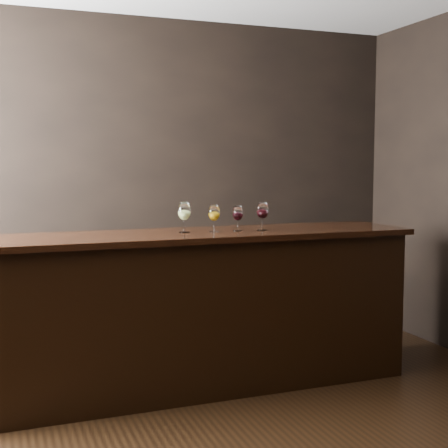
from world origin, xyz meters
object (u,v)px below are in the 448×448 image
object	(u,v)px
glass_amber	(214,213)
glass_red_a	(238,214)
back_bar_shelf	(172,299)
glass_red_b	(263,211)
bar_counter	(194,313)
glass_white	(184,212)

from	to	relation	value
glass_amber	glass_red_a	bearing A→B (deg)	0.68
back_bar_shelf	glass_red_b	bearing A→B (deg)	-71.60
bar_counter	glass_red_a	world-z (taller)	glass_red_a
glass_amber	bar_counter	bearing A→B (deg)	173.93
back_bar_shelf	glass_white	bearing A→B (deg)	-100.66
bar_counter	glass_red_a	distance (m)	0.75
back_bar_shelf	glass_amber	bearing A→B (deg)	-89.58
back_bar_shelf	glass_red_a	xyz separation A→B (m)	(0.18, -1.07, 0.80)
bar_counter	glass_red_b	distance (m)	0.86
glass_red_b	bar_counter	bearing A→B (deg)	175.78
bar_counter	back_bar_shelf	distance (m)	1.07
back_bar_shelf	glass_red_b	size ratio (longest dim) A/B	11.08
back_bar_shelf	glass_red_b	xyz separation A→B (m)	(0.36, -1.09, 0.82)
glass_red_a	glass_red_b	distance (m)	0.18
glass_white	glass_red_a	size ratio (longest dim) A/B	1.17
back_bar_shelf	glass_red_a	size ratio (longest dim) A/B	12.55
back_bar_shelf	bar_counter	bearing A→B (deg)	-97.15
glass_red_a	glass_red_b	world-z (taller)	glass_red_b
bar_counter	back_bar_shelf	xyz separation A→B (m)	(0.13, 1.05, -0.12)
back_bar_shelf	glass_red_b	world-z (taller)	glass_red_b
bar_counter	glass_amber	world-z (taller)	glass_amber
glass_white	glass_red_a	bearing A→B (deg)	-5.00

